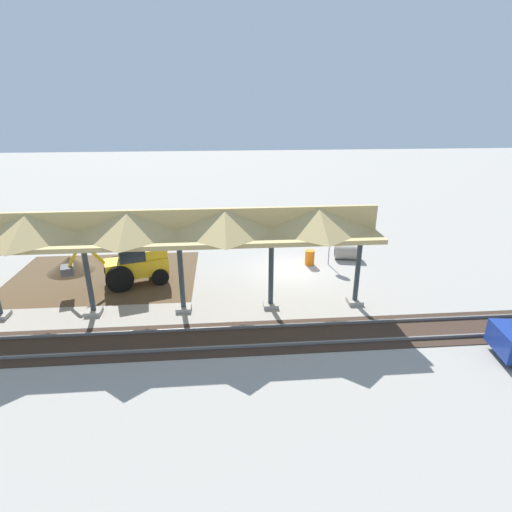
% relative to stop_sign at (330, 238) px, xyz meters
% --- Properties ---
extents(ground_plane, '(120.00, 120.00, 0.00)m').
position_rel_stop_sign_xyz_m(ground_plane, '(2.40, 0.66, -1.69)').
color(ground_plane, '#9E998E').
extents(dirt_work_zone, '(10.22, 7.00, 0.01)m').
position_rel_stop_sign_xyz_m(dirt_work_zone, '(13.04, 0.72, -1.68)').
color(dirt_work_zone, brown).
rests_on(dirt_work_zone, ground).
extents(platform_canopy, '(26.03, 3.20, 4.90)m').
position_rel_stop_sign_xyz_m(platform_canopy, '(12.37, 4.96, 2.49)').
color(platform_canopy, '#9E998E').
rests_on(platform_canopy, ground).
extents(rail_tracks, '(60.00, 2.58, 0.15)m').
position_rel_stop_sign_xyz_m(rail_tracks, '(2.40, 7.61, -1.66)').
color(rail_tracks, slate).
rests_on(rail_tracks, ground).
extents(stop_sign, '(0.67, 0.42, 2.34)m').
position_rel_stop_sign_xyz_m(stop_sign, '(0.00, 0.00, 0.00)').
color(stop_sign, gray).
rests_on(stop_sign, ground).
extents(backhoe, '(5.32, 2.70, 2.82)m').
position_rel_stop_sign_xyz_m(backhoe, '(11.08, 1.77, -0.42)').
color(backhoe, yellow).
rests_on(backhoe, ground).
extents(dirt_mound, '(5.35, 5.35, 1.77)m').
position_rel_stop_sign_xyz_m(dirt_mound, '(15.15, -0.29, -1.69)').
color(dirt_mound, brown).
rests_on(dirt_mound, ground).
extents(concrete_pipe, '(1.69, 1.18, 0.90)m').
position_rel_stop_sign_xyz_m(concrete_pipe, '(-1.39, -0.79, -1.24)').
color(concrete_pipe, '#9E9384').
rests_on(concrete_pipe, ground).
extents(traffic_barrel, '(0.56, 0.56, 0.90)m').
position_rel_stop_sign_xyz_m(traffic_barrel, '(1.13, -0.08, -1.24)').
color(traffic_barrel, orange).
rests_on(traffic_barrel, ground).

